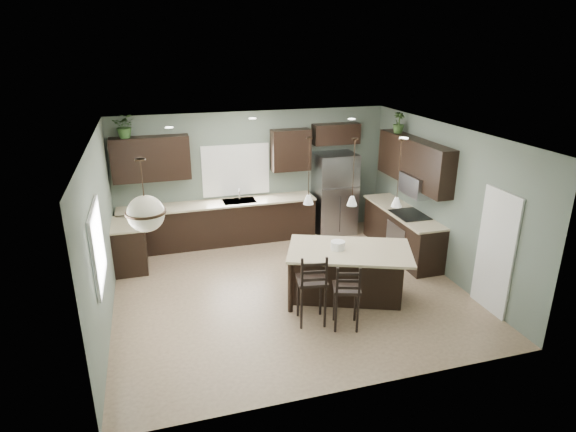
{
  "coord_description": "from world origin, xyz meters",
  "views": [
    {
      "loc": [
        -2.17,
        -7.33,
        4.19
      ],
      "look_at": [
        0.1,
        0.4,
        1.25
      ],
      "focal_mm": 30.0,
      "sensor_mm": 36.0,
      "label": 1
    }
  ],
  "objects_px": {
    "bar_stool_left": "(311,288)",
    "plant_back_left": "(125,126)",
    "kitchen_island": "(349,275)",
    "bar_stool_center": "(346,295)",
    "refrigerator": "(334,193)",
    "serving_dish": "(338,245)"
  },
  "relations": [
    {
      "from": "serving_dish",
      "to": "bar_stool_center",
      "type": "bearing_deg",
      "value": -102.36
    },
    {
      "from": "bar_stool_left",
      "to": "plant_back_left",
      "type": "height_order",
      "value": "plant_back_left"
    },
    {
      "from": "serving_dish",
      "to": "bar_stool_left",
      "type": "distance_m",
      "value": 0.96
    },
    {
      "from": "refrigerator",
      "to": "serving_dish",
      "type": "relative_size",
      "value": 7.71
    },
    {
      "from": "serving_dish",
      "to": "bar_stool_left",
      "type": "relative_size",
      "value": 0.2
    },
    {
      "from": "serving_dish",
      "to": "bar_stool_center",
      "type": "distance_m",
      "value": 0.98
    },
    {
      "from": "kitchen_island",
      "to": "bar_stool_center",
      "type": "distance_m",
      "value": 0.87
    },
    {
      "from": "refrigerator",
      "to": "bar_stool_left",
      "type": "xyz_separation_m",
      "value": [
        -1.75,
        -3.51,
        -0.32
      ]
    },
    {
      "from": "bar_stool_left",
      "to": "plant_back_left",
      "type": "xyz_separation_m",
      "value": [
        -2.61,
        3.66,
        2.04
      ]
    },
    {
      "from": "bar_stool_left",
      "to": "plant_back_left",
      "type": "distance_m",
      "value": 4.93
    },
    {
      "from": "refrigerator",
      "to": "bar_stool_center",
      "type": "bearing_deg",
      "value": -108.78
    },
    {
      "from": "refrigerator",
      "to": "serving_dish",
      "type": "bearing_deg",
      "value": -110.57
    },
    {
      "from": "kitchen_island",
      "to": "bar_stool_left",
      "type": "relative_size",
      "value": 1.68
    },
    {
      "from": "refrigerator",
      "to": "serving_dish",
      "type": "height_order",
      "value": "refrigerator"
    },
    {
      "from": "refrigerator",
      "to": "plant_back_left",
      "type": "xyz_separation_m",
      "value": [
        -4.37,
        0.15,
        1.71
      ]
    },
    {
      "from": "serving_dish",
      "to": "plant_back_left",
      "type": "xyz_separation_m",
      "value": [
        -3.27,
        3.08,
        1.64
      ]
    },
    {
      "from": "serving_dish",
      "to": "bar_stool_left",
      "type": "bearing_deg",
      "value": -138.46
    },
    {
      "from": "kitchen_island",
      "to": "bar_stool_left",
      "type": "distance_m",
      "value": 0.99
    },
    {
      "from": "refrigerator",
      "to": "kitchen_island",
      "type": "relative_size",
      "value": 0.91
    },
    {
      "from": "bar_stool_center",
      "to": "kitchen_island",
      "type": "bearing_deg",
      "value": 82.21
    },
    {
      "from": "refrigerator",
      "to": "serving_dish",
      "type": "distance_m",
      "value": 3.13
    },
    {
      "from": "serving_dish",
      "to": "bar_stool_center",
      "type": "xyz_separation_m",
      "value": [
        -0.19,
        -0.86,
        -0.44
      ]
    }
  ]
}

